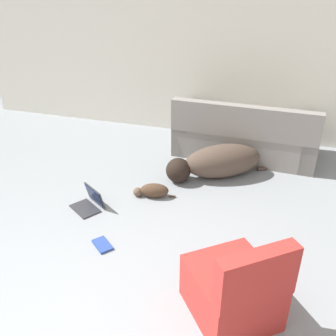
{
  "coord_description": "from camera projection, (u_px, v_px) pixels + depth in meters",
  "views": [
    {
      "loc": [
        1.37,
        -1.15,
        2.39
      ],
      "look_at": [
        0.39,
        2.04,
        0.6
      ],
      "focal_mm": 40.0,
      "sensor_mm": 36.0,
      "label": 1
    }
  ],
  "objects": [
    {
      "name": "cat",
      "position": [
        152.0,
        191.0,
        4.39
      ],
      "size": [
        0.51,
        0.24,
        0.17
      ],
      "rotation": [
        0.0,
        0.0,
        3.36
      ],
      "color": "#473323",
      "rests_on": "ground_plane"
    },
    {
      "name": "side_chair",
      "position": [
        235.0,
        290.0,
        2.8
      ],
      "size": [
        0.86,
        0.87,
        0.8
      ],
      "rotation": [
        0.0,
        0.0,
        3.81
      ],
      "color": "#B72D28",
      "rests_on": "ground_plane"
    },
    {
      "name": "couch",
      "position": [
        245.0,
        137.0,
        5.32
      ],
      "size": [
        1.97,
        0.96,
        0.84
      ],
      "rotation": [
        0.0,
        0.0,
        3.11
      ],
      "color": "gray",
      "rests_on": "ground_plane"
    },
    {
      "name": "dog",
      "position": [
        217.0,
        162.0,
        4.76
      ],
      "size": [
        1.38,
        0.98,
        0.43
      ],
      "rotation": [
        0.0,
        0.0,
        3.69
      ],
      "color": "#4C3D33",
      "rests_on": "ground_plane"
    },
    {
      "name": "wall_back",
      "position": [
        191.0,
        54.0,
        5.65
      ],
      "size": [
        7.35,
        0.06,
        2.49
      ],
      "color": "silver",
      "rests_on": "ground_plane"
    },
    {
      "name": "laptop_open",
      "position": [
        91.0,
        201.0,
        4.2
      ],
      "size": [
        0.43,
        0.42,
        0.24
      ],
      "rotation": [
        0.0,
        0.0,
        -0.57
      ],
      "color": "#2D2D33",
      "rests_on": "ground_plane"
    },
    {
      "name": "book_blue",
      "position": [
        102.0,
        245.0,
        3.64
      ],
      "size": [
        0.26,
        0.25,
        0.02
      ],
      "rotation": [
        0.0,
        0.0,
        -0.69
      ],
      "color": "#28428E",
      "rests_on": "ground_plane"
    }
  ]
}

